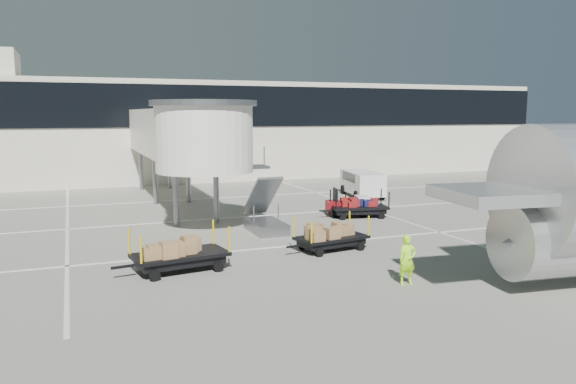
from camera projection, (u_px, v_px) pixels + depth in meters
name	position (u px, v px, depth m)	size (l,w,h in m)	color
ground	(342.00, 254.00, 21.86)	(140.00, 140.00, 0.00)	gray
lane_markings	(253.00, 215.00, 30.23)	(40.00, 30.00, 0.02)	silver
terminal	(184.00, 129.00, 48.79)	(64.00, 12.11, 15.20)	silver
jet_bridge	(180.00, 134.00, 31.16)	(5.70, 20.40, 6.03)	white
baggage_tug	(348.00, 205.00, 30.13)	(2.45, 1.92, 1.48)	maroon
suitcase_cart	(360.00, 208.00, 29.59)	(3.69, 2.08, 1.42)	black
box_cart_near	(331.00, 236.00, 22.46)	(3.58, 1.86, 1.37)	black
box_cart_far	(182.00, 253.00, 19.54)	(4.04, 2.06, 1.55)	black
ground_worker	(407.00, 260.00, 17.90)	(0.59, 0.39, 1.62)	#A2FF1A
minivan	(362.00, 182.00, 36.95)	(2.52, 4.59, 1.65)	white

